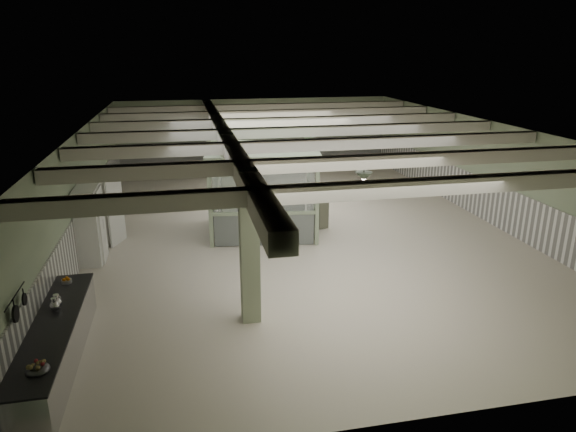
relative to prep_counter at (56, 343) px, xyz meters
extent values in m
plane|color=beige|center=(6.54, 7.00, -0.46)|extent=(20.00, 20.00, 0.00)
cube|color=beige|center=(6.54, 7.00, 3.14)|extent=(14.00, 20.00, 0.02)
cube|color=#97A886|center=(6.54, 17.00, 1.34)|extent=(14.00, 0.02, 3.60)
cube|color=#97A886|center=(6.54, -3.00, 1.34)|extent=(14.00, 0.02, 3.60)
cube|color=#97A886|center=(-0.46, 7.00, 1.34)|extent=(0.02, 20.00, 3.60)
cube|color=#97A886|center=(13.54, 7.00, 1.34)|extent=(0.02, 20.00, 3.60)
cube|color=white|center=(-0.43, 7.00, 0.29)|extent=(0.05, 19.90, 1.50)
cube|color=white|center=(13.52, 7.00, 0.29)|extent=(0.05, 19.90, 1.50)
cube|color=white|center=(6.54, 16.98, 0.29)|extent=(13.90, 0.05, 1.50)
cube|color=beige|center=(4.04, 7.00, 2.92)|extent=(0.45, 19.90, 0.40)
cube|color=beige|center=(6.54, -0.50, 2.96)|extent=(13.90, 0.35, 0.32)
cube|color=beige|center=(6.54, 2.00, 2.96)|extent=(13.90, 0.35, 0.32)
cube|color=beige|center=(6.54, 4.50, 2.96)|extent=(13.90, 0.35, 0.32)
cube|color=beige|center=(6.54, 7.00, 2.96)|extent=(13.90, 0.35, 0.32)
cube|color=beige|center=(6.54, 9.50, 2.96)|extent=(13.90, 0.35, 0.32)
cube|color=beige|center=(6.54, 12.00, 2.96)|extent=(13.90, 0.35, 0.32)
cube|color=beige|center=(6.54, 14.50, 2.96)|extent=(13.90, 0.35, 0.32)
cube|color=#A3B18E|center=(4.04, 1.00, 1.34)|extent=(0.42, 0.42, 3.60)
cube|color=#A3B18E|center=(4.04, 6.00, 1.34)|extent=(0.42, 0.42, 3.60)
cube|color=#A3B18E|center=(4.04, 11.00, 1.34)|extent=(0.42, 0.42, 3.60)
cube|color=#A3B18E|center=(4.04, 15.00, 1.34)|extent=(0.42, 0.42, 3.60)
cylinder|color=black|center=(-0.39, -0.60, 1.39)|extent=(0.02, 1.20, 0.02)
cone|color=#303C2D|center=(7.04, 2.00, 2.59)|extent=(0.44, 0.44, 0.22)
cone|color=#303C2D|center=(7.04, 7.50, 2.59)|extent=(0.44, 0.44, 0.22)
cone|color=#303C2D|center=(7.04, 12.50, 2.59)|extent=(0.44, 0.44, 0.22)
cube|color=silver|center=(0.00, 0.00, -0.02)|extent=(0.79, 4.68, 0.88)
cube|color=black|center=(0.00, 0.00, 0.43)|extent=(0.83, 4.72, 0.04)
cylinder|color=#B2B2B7|center=(-0.10, 1.90, 0.48)|extent=(0.23, 0.23, 0.08)
cylinder|color=black|center=(-0.34, -0.87, 1.17)|extent=(0.04, 0.31, 0.31)
cylinder|color=black|center=(-0.34, -0.30, 1.17)|extent=(0.03, 0.23, 0.23)
cube|color=white|center=(-0.11, 6.07, 0.69)|extent=(0.63, 2.50, 2.29)
cube|color=white|center=(0.23, 5.49, 0.69)|extent=(0.06, 0.94, 2.19)
cube|color=white|center=(0.35, 6.74, 0.69)|extent=(0.41, 0.89, 2.19)
cube|color=silver|center=(0.27, 5.49, 0.69)|extent=(0.02, 0.05, 0.30)
cube|color=silver|center=(0.27, 6.64, 0.69)|extent=(0.02, 0.05, 0.30)
cube|color=#95A987|center=(3.44, 5.80, 0.94)|extent=(0.14, 0.14, 2.80)
cube|color=#95A987|center=(3.84, 8.58, 0.94)|extent=(0.14, 0.14, 2.80)
cube|color=#95A987|center=(6.77, 5.33, 0.94)|extent=(0.14, 0.14, 2.80)
cube|color=#95A987|center=(7.17, 8.10, 0.94)|extent=(0.14, 0.14, 2.80)
cube|color=#95A987|center=(5.30, 6.95, 2.40)|extent=(4.01, 3.53, 0.12)
cube|color=silver|center=(5.10, 5.57, 0.09)|extent=(3.14, 0.51, 1.05)
cube|color=silver|center=(5.10, 5.57, 1.32)|extent=(3.14, 0.51, 1.22)
cube|color=silver|center=(5.50, 8.34, 0.09)|extent=(3.14, 0.51, 1.05)
cube|color=silver|center=(5.50, 8.34, 1.32)|extent=(3.14, 0.51, 1.22)
cube|color=silver|center=(3.64, 7.19, 0.09)|extent=(0.43, 2.58, 1.05)
cube|color=silver|center=(3.64, 7.19, 1.32)|extent=(0.43, 2.58, 1.22)
cube|color=silver|center=(6.97, 6.71, 0.09)|extent=(0.43, 2.58, 1.05)
cube|color=silver|center=(6.97, 6.71, 1.32)|extent=(0.43, 2.58, 1.22)
cube|color=#5D5F4F|center=(7.33, 7.02, 0.14)|extent=(0.55, 0.65, 1.21)
camera|label=1|loc=(2.71, -9.67, 5.59)|focal=32.00mm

